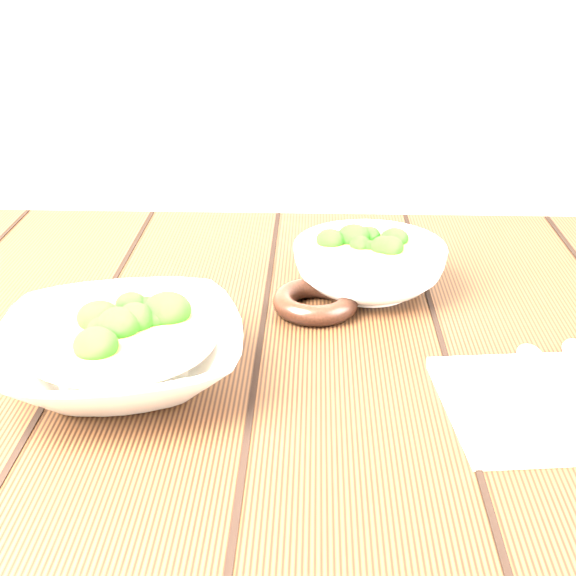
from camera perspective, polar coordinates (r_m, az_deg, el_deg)
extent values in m
cube|color=#331D0E|center=(0.92, -0.60, -4.23)|extent=(1.20, 0.80, 0.04)
imported|color=silver|center=(0.82, -11.71, -4.54)|extent=(0.29, 0.29, 0.06)
cylinder|color=olive|center=(0.81, -11.83, -3.34)|extent=(0.19, 0.19, 0.00)
ellipsoid|color=#1F7019|center=(0.81, -10.17, -2.73)|extent=(0.04, 0.04, 0.03)
ellipsoid|color=#1F7019|center=(0.84, -10.08, -1.82)|extent=(0.04, 0.04, 0.03)
ellipsoid|color=#1F7019|center=(0.86, -12.16, -1.22)|extent=(0.04, 0.04, 0.03)
ellipsoid|color=#1F7019|center=(0.83, -13.39, -2.44)|extent=(0.04, 0.04, 0.03)
ellipsoid|color=#1F7019|center=(0.81, -15.05, -3.27)|extent=(0.04, 0.04, 0.03)
ellipsoid|color=#1F7019|center=(0.77, -14.83, -4.73)|extent=(0.04, 0.04, 0.03)
ellipsoid|color=#1F7019|center=(0.78, -11.68, -4.05)|extent=(0.04, 0.04, 0.03)
ellipsoid|color=#1F7019|center=(0.78, -9.10, -3.80)|extent=(0.04, 0.04, 0.03)
imported|color=silver|center=(1.00, 5.79, 1.44)|extent=(0.23, 0.23, 0.06)
cylinder|color=olive|center=(0.99, 5.84, 2.48)|extent=(0.15, 0.15, 0.00)
ellipsoid|color=#1F7019|center=(1.00, 6.87, 2.89)|extent=(0.03, 0.03, 0.03)
ellipsoid|color=#1F7019|center=(1.02, 6.15, 3.43)|extent=(0.03, 0.03, 0.03)
ellipsoid|color=#1F7019|center=(1.02, 3.94, 3.45)|extent=(0.03, 0.03, 0.03)
ellipsoid|color=#1F7019|center=(0.98, 4.62, 2.66)|extent=(0.03, 0.03, 0.03)
ellipsoid|color=#1F7019|center=(0.96, 5.50, 2.02)|extent=(0.03, 0.03, 0.03)
ellipsoid|color=#1F7019|center=(0.96, 8.04, 2.02)|extent=(0.03, 0.03, 0.03)
torus|color=black|center=(0.95, 1.97, -0.96)|extent=(0.13, 0.13, 0.03)
cube|color=beige|center=(0.81, 18.65, -7.83)|extent=(0.23, 0.20, 0.01)
cylinder|color=#AAA496|center=(0.80, 17.79, -7.49)|extent=(0.02, 0.14, 0.01)
ellipsoid|color=#AAA496|center=(0.87, 16.87, -4.63)|extent=(0.03, 0.05, 0.01)
ellipsoid|color=#AAA496|center=(0.89, 19.78, -4.18)|extent=(0.04, 0.06, 0.01)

